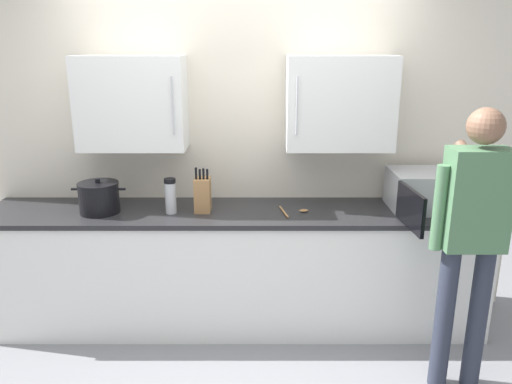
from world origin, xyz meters
TOP-DOWN VIEW (x-y plane):
  - back_wall_tiled at (-0.00, 1.10)m, footprint 4.21×0.44m
  - counter_unit at (0.00, 0.78)m, footprint 3.57×0.64m
  - microwave_oven at (1.36, 0.81)m, footprint 0.60×0.83m
  - wooden_spoon at (0.41, 0.74)m, footprint 0.21×0.23m
  - stock_pot at (-0.95, 0.74)m, footprint 0.37×0.28m
  - thermos_flask at (-0.45, 0.73)m, footprint 0.08×0.08m
  - knife_block at (-0.23, 0.77)m, footprint 0.11×0.15m
  - person_figure at (1.36, 0.07)m, footprint 0.44×0.57m

SIDE VIEW (x-z plane):
  - counter_unit at x=0.00m, z-range 0.00..0.89m
  - wooden_spoon at x=0.41m, z-range 0.90..0.91m
  - stock_pot at x=-0.95m, z-range 0.88..1.13m
  - knife_block at x=-0.23m, z-range 0.86..1.18m
  - thermos_flask at x=-0.45m, z-range 0.90..1.14m
  - person_figure at x=1.36m, z-range 0.17..1.88m
  - microwave_oven at x=1.36m, z-range 0.90..1.17m
  - back_wall_tiled at x=0.00m, z-range 0.08..2.65m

